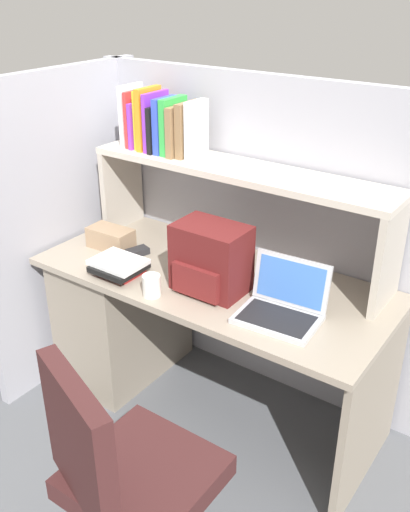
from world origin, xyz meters
name	(u,v)px	position (x,y,z in m)	size (l,w,h in m)	color
ground_plane	(211,405)	(0.00, 0.00, 0.00)	(8.00, 8.00, 0.00)	#595B60
desk	(147,312)	(-0.39, 0.00, 0.40)	(1.60, 0.70, 0.73)	gray
cubicle_partition_rear	(256,238)	(0.00, 0.38, 0.78)	(1.84, 0.05, 1.55)	#9E9EA8
cubicle_partition_left	(69,226)	(-0.85, -0.05, 0.78)	(0.05, 1.06, 1.55)	#9E9EA8
overhead_hutch	(238,188)	(0.00, 0.20, 1.08)	(1.44, 0.28, 0.45)	#B3A99C
reference_books_on_shelf	(163,124)	(-0.41, 0.20, 1.31)	(0.41, 0.18, 0.29)	white
laptop	(283,305)	(0.41, -0.11, 0.78)	(0.33, 0.27, 0.22)	#B7BABF
backpack	(210,259)	(0.06, -0.10, 0.87)	(0.30, 0.22, 0.29)	#591919
computer_mouse	(137,252)	(-0.41, -0.03, 0.75)	(0.06, 0.10, 0.03)	#262628
paper_cup	(152,286)	(-0.11, -0.28, 0.78)	(0.08, 0.08, 0.09)	white
tissue_box	(111,238)	(-0.56, -0.04, 0.78)	(0.22, 0.12, 0.10)	#9E7F60
desk_book_stack	(119,266)	(-0.35, -0.22, 0.77)	(0.23, 0.20, 0.07)	red
office_chair	(130,497)	(0.29, -0.89, 0.39)	(0.53, 0.55, 0.93)	black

